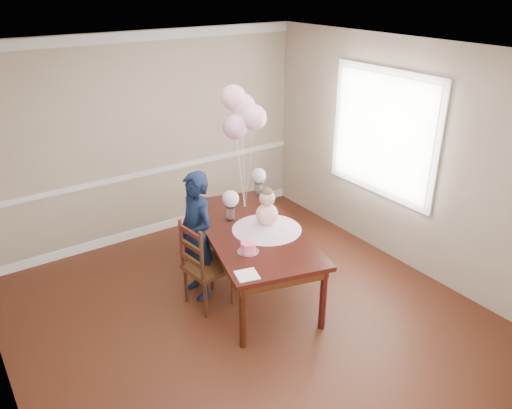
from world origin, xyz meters
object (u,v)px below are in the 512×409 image
object	(u,v)px
dining_chair_seat	(208,267)
birthday_cake	(248,247)
woman	(197,236)
dining_table_top	(252,231)

from	to	relation	value
dining_chair_seat	birthday_cake	bearing A→B (deg)	-65.91
birthday_cake	woman	world-z (taller)	woman
dining_table_top	dining_chair_seat	bearing A→B (deg)	-167.37
dining_table_top	woman	size ratio (longest dim) A/B	1.38
birthday_cake	dining_chair_seat	size ratio (longest dim) A/B	0.34
dining_table_top	woman	world-z (taller)	woman
birthday_cake	dining_chair_seat	xyz separation A→B (m)	(-0.25, 0.41, -0.36)
birthday_cake	woman	bearing A→B (deg)	111.55
dining_table_top	dining_chair_seat	distance (m)	0.62
dining_chair_seat	woman	distance (m)	0.36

